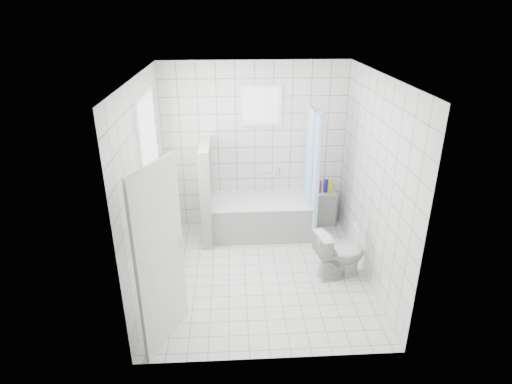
{
  "coord_description": "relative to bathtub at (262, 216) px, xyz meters",
  "views": [
    {
      "loc": [
        -0.35,
        -4.8,
        3.33
      ],
      "look_at": [
        -0.04,
        0.35,
        1.05
      ],
      "focal_mm": 30.0,
      "sensor_mm": 36.0,
      "label": 1
    }
  ],
  "objects": [
    {
      "name": "window_left",
      "position": [
        -1.46,
        -0.82,
        1.31
      ],
      "size": [
        0.01,
        0.9,
        1.4
      ],
      "primitive_type": "cube",
      "color": "white",
      "rests_on": "wall_left"
    },
    {
      "name": "wall_back",
      "position": [
        -0.1,
        0.38,
        1.01
      ],
      "size": [
        2.8,
        0.02,
        2.6
      ],
      "primitive_type": "cube",
      "color": "white",
      "rests_on": "ground"
    },
    {
      "name": "ground",
      "position": [
        -0.1,
        -1.12,
        -0.29
      ],
      "size": [
        3.0,
        3.0,
        0.0
      ],
      "primitive_type": "plane",
      "color": "white",
      "rests_on": "ground"
    },
    {
      "name": "ceiling",
      "position": [
        -0.1,
        -1.12,
        2.31
      ],
      "size": [
        3.0,
        3.0,
        0.0
      ],
      "primitive_type": "plane",
      "rotation": [
        3.14,
        0.0,
        0.0
      ],
      "color": "white",
      "rests_on": "ground"
    },
    {
      "name": "tiled_ledge",
      "position": [
        1.0,
        0.25,
        -0.02
      ],
      "size": [
        0.4,
        0.24,
        0.55
      ],
      "primitive_type": "cube",
      "color": "white",
      "rests_on": "ground"
    },
    {
      "name": "wall_right",
      "position": [
        1.3,
        -1.12,
        1.01
      ],
      "size": [
        0.02,
        3.0,
        2.6
      ],
      "primitive_type": "cube",
      "color": "white",
      "rests_on": "ground"
    },
    {
      "name": "window_sill",
      "position": [
        -1.41,
        -0.82,
        0.57
      ],
      "size": [
        0.18,
        1.02,
        0.08
      ],
      "primitive_type": "cube",
      "color": "white",
      "rests_on": "wall_left"
    },
    {
      "name": "partition_wall",
      "position": [
        -0.84,
        -0.05,
        0.46
      ],
      "size": [
        0.15,
        0.85,
        1.5
      ],
      "primitive_type": "cube",
      "color": "white",
      "rests_on": "ground"
    },
    {
      "name": "window_back",
      "position": [
        -0.0,
        0.33,
        1.66
      ],
      "size": [
        0.5,
        0.01,
        0.5
      ],
      "primitive_type": "cube",
      "color": "white",
      "rests_on": "wall_back"
    },
    {
      "name": "ledge_bottles",
      "position": [
        1.02,
        0.24,
        0.37
      ],
      "size": [
        0.21,
        0.17,
        0.25
      ],
      "color": "red",
      "rests_on": "tiled_ledge"
    },
    {
      "name": "sill_bottles",
      "position": [
        -1.4,
        -0.85,
        0.73
      ],
      "size": [
        0.2,
        0.75,
        0.31
      ],
      "color": "silver",
      "rests_on": "window_sill"
    },
    {
      "name": "toilet",
      "position": [
        0.93,
        -1.22,
        0.05
      ],
      "size": [
        0.72,
        0.51,
        0.67
      ],
      "primitive_type": "imported",
      "rotation": [
        0.0,
        0.0,
        1.79
      ],
      "color": "silver",
      "rests_on": "ground"
    },
    {
      "name": "curtain_rod",
      "position": [
        0.72,
        -0.02,
        1.71
      ],
      "size": [
        0.02,
        0.8,
        0.02
      ],
      "primitive_type": "cylinder",
      "rotation": [
        1.57,
        0.0,
        0.0
      ],
      "color": "silver",
      "rests_on": "wall_back"
    },
    {
      "name": "wall_left",
      "position": [
        -1.5,
        -1.12,
        1.01
      ],
      "size": [
        0.02,
        3.0,
        2.6
      ],
      "primitive_type": "cube",
      "color": "white",
      "rests_on": "ground"
    },
    {
      "name": "tub_faucet",
      "position": [
        0.1,
        0.33,
        0.56
      ],
      "size": [
        0.18,
        0.06,
        0.06
      ],
      "primitive_type": "cube",
      "color": "silver",
      "rests_on": "wall_back"
    },
    {
      "name": "door",
      "position": [
        -1.19,
        -2.24,
        0.71
      ],
      "size": [
        0.36,
        0.75,
        2.0
      ],
      "primitive_type": "cube",
      "rotation": [
        0.0,
        0.0,
        -0.42
      ],
      "color": "silver",
      "rests_on": "ground"
    },
    {
      "name": "wall_front",
      "position": [
        -0.1,
        -2.62,
        1.01
      ],
      "size": [
        2.8,
        0.02,
        2.6
      ],
      "primitive_type": "cube",
      "color": "white",
      "rests_on": "ground"
    },
    {
      "name": "shower_curtain",
      "position": [
        0.72,
        -0.16,
        0.81
      ],
      "size": [
        0.14,
        0.48,
        1.78
      ],
      "primitive_type": null,
      "color": "#56B7FF",
      "rests_on": "curtain_rod"
    },
    {
      "name": "bathtub",
      "position": [
        0.0,
        0.0,
        0.0
      ],
      "size": [
        1.55,
        0.77,
        0.58
      ],
      "color": "white",
      "rests_on": "ground"
    }
  ]
}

